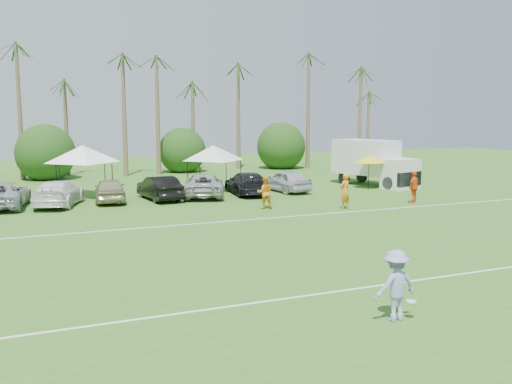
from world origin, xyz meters
name	(u,v)px	position (x,y,z in m)	size (l,w,h in m)	color
ground	(366,314)	(0.00, 0.00, 0.00)	(120.00, 120.00, 0.00)	#33631D
field_lines	(251,249)	(0.00, 8.00, 0.01)	(80.00, 12.10, 0.01)	white
palm_tree_3	(13,54)	(-8.00, 38.00, 10.06)	(2.40, 2.40, 11.90)	brown
palm_tree_4	(67,88)	(-4.00, 38.00, 7.48)	(2.40, 2.40, 8.90)	brown
palm_tree_5	(116,79)	(0.00, 38.00, 8.35)	(2.40, 2.40, 9.90)	brown
palm_tree_6	(162,70)	(4.00, 38.00, 9.21)	(2.40, 2.40, 10.90)	brown
palm_tree_7	(205,62)	(8.00, 38.00, 10.06)	(2.40, 2.40, 11.90)	brown
palm_tree_8	(256,91)	(13.00, 38.00, 7.48)	(2.40, 2.40, 8.90)	brown
palm_tree_9	(302,83)	(18.00, 38.00, 8.35)	(2.40, 2.40, 9.90)	brown
palm_tree_10	(346,76)	(23.00, 38.00, 9.21)	(2.40, 2.40, 10.90)	brown
palm_tree_11	(380,68)	(27.00, 38.00, 10.06)	(2.40, 2.40, 11.90)	brown
bush_tree_1	(45,156)	(-6.00, 39.00, 1.80)	(4.00, 4.00, 4.00)	brown
bush_tree_2	(182,153)	(6.00, 39.00, 1.80)	(4.00, 4.00, 4.00)	brown
bush_tree_3	(279,150)	(16.00, 39.00, 1.80)	(4.00, 4.00, 4.00)	brown
sideline_player_a	(345,191)	(8.70, 15.04, 1.01)	(0.73, 0.48, 2.02)	orange
sideline_player_b	(265,192)	(4.56, 16.88, 0.92)	(0.90, 0.70, 1.85)	orange
sideline_player_c	(414,187)	(13.71, 15.28, 0.97)	(1.13, 0.47, 1.93)	#DF5418
box_truck	(374,161)	(16.47, 23.44, 1.82)	(4.11, 7.00, 3.39)	silver
canopy_tent_left	(82,145)	(-4.32, 25.80, 3.34)	(4.82, 4.82, 3.90)	black
canopy_tent_right	(213,145)	(4.53, 25.71, 3.16)	(4.55, 4.55, 3.69)	black
market_umbrella	(369,159)	(15.00, 21.95, 2.12)	(2.12, 2.12, 2.36)	black
frisbee_player	(396,285)	(0.43, -0.65, 0.93)	(1.23, 0.74, 1.86)	#9199CE
parked_car_2	(3,195)	(-9.11, 22.98, 0.75)	(2.49, 5.40, 1.50)	#A2A5AF
parked_car_3	(59,193)	(-6.12, 22.52, 0.75)	(2.10, 5.18, 1.50)	white
parked_car_4	(110,190)	(-3.14, 22.83, 0.75)	(1.77, 4.41, 1.50)	#9B946F
parked_car_5	(159,188)	(-0.15, 22.54, 0.75)	(1.59, 4.56, 1.50)	black
parked_car_6	(204,185)	(2.83, 22.76, 0.75)	(2.49, 5.40, 1.50)	#A4A4A4
parked_car_7	(247,183)	(5.82, 22.68, 0.75)	(2.10, 5.18, 1.50)	black
parked_car_8	(286,181)	(8.81, 22.82, 0.75)	(1.77, 4.41, 1.50)	silver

